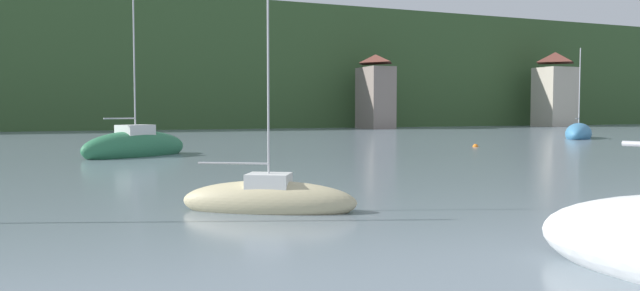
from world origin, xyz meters
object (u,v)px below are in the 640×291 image
(sailboat_mid_5, at_px, (269,200))
(shore_building_westcentral, at_px, (555,90))
(sailboat_far_1, at_px, (136,147))
(mooring_buoy_mid, at_px, (475,147))
(sailboat_far_0, at_px, (579,133))
(shore_building_west, at_px, (375,93))

(sailboat_mid_5, bearing_deg, shore_building_westcentral, 73.34)
(shore_building_westcentral, height_order, sailboat_far_1, shore_building_westcentral)
(mooring_buoy_mid, bearing_deg, sailboat_far_0, 23.25)
(shore_building_west, xyz_separation_m, sailboat_far_0, (2.19, -31.65, -4.20))
(shore_building_west, distance_m, sailboat_mid_5, 66.56)
(shore_building_west, distance_m, sailboat_far_1, 51.43)
(shore_building_west, xyz_separation_m, sailboat_mid_5, (-33.38, -57.42, -4.35))
(sailboat_mid_5, height_order, mooring_buoy_mid, sailboat_mid_5)
(sailboat_far_1, xyz_separation_m, sailboat_mid_5, (0.73, -19.15, -0.21))
(sailboat_far_0, height_order, sailboat_far_1, sailboat_far_1)
(shore_building_west, bearing_deg, sailboat_far_0, -86.04)
(sailboat_mid_5, xyz_separation_m, mooring_buoy_mid, (20.18, 19.16, -0.26))
(mooring_buoy_mid, bearing_deg, sailboat_mid_5, -136.50)
(sailboat_far_1, bearing_deg, sailboat_far_0, -24.06)
(mooring_buoy_mid, bearing_deg, shore_building_westcentral, 41.74)
(sailboat_mid_5, distance_m, mooring_buoy_mid, 27.83)
(sailboat_far_0, relative_size, sailboat_far_1, 0.80)
(shore_building_westcentral, relative_size, mooring_buoy_mid, 29.70)
(shore_building_westcentral, height_order, sailboat_mid_5, shore_building_westcentral)
(shore_building_westcentral, distance_m, sailboat_mid_5, 84.94)
(shore_building_west, bearing_deg, shore_building_westcentral, -0.65)
(sailboat_far_0, xyz_separation_m, mooring_buoy_mid, (-15.39, -6.61, -0.40))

